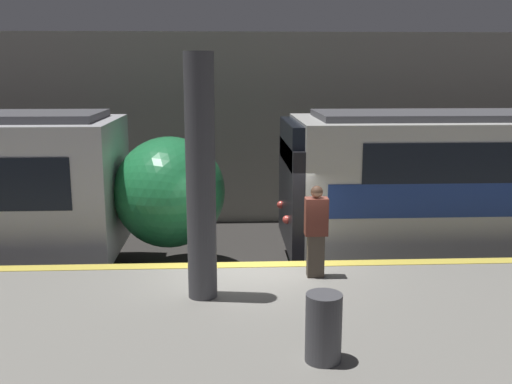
% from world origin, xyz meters
% --- Properties ---
extents(ground_plane, '(120.00, 120.00, 0.00)m').
position_xyz_m(ground_plane, '(0.00, 0.00, 0.00)').
color(ground_plane, '#33302D').
extents(platform, '(40.00, 4.95, 1.05)m').
position_xyz_m(platform, '(0.00, -2.48, 0.52)').
color(platform, gray).
rests_on(platform, ground).
extents(station_rear_barrier, '(50.00, 0.15, 5.49)m').
position_xyz_m(station_rear_barrier, '(0.00, 6.94, 2.75)').
color(station_rear_barrier, '#9E998E').
rests_on(station_rear_barrier, ground).
extents(support_pillar_near, '(0.45, 0.45, 3.71)m').
position_xyz_m(support_pillar_near, '(-0.85, -1.60, 2.89)').
color(support_pillar_near, '#47474C').
rests_on(support_pillar_near, platform).
extents(person_waiting, '(0.38, 0.24, 1.57)m').
position_xyz_m(person_waiting, '(1.02, -0.79, 1.86)').
color(person_waiting, '#473D33').
rests_on(person_waiting, platform).
extents(trash_bin, '(0.44, 0.44, 0.85)m').
position_xyz_m(trash_bin, '(0.68, -3.76, 1.46)').
color(trash_bin, '#4C4C51').
rests_on(trash_bin, platform).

